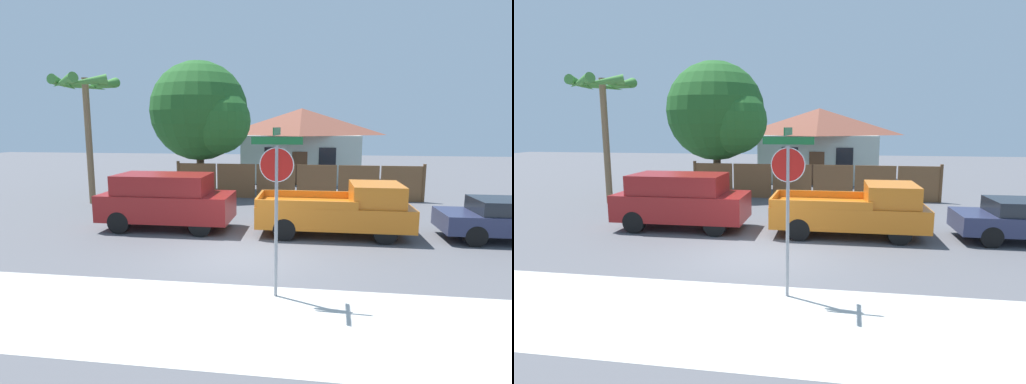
# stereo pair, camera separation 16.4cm
# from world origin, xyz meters

# --- Properties ---
(ground_plane) EXTENTS (80.00, 80.00, 0.00)m
(ground_plane) POSITION_xyz_m (0.00, 0.00, 0.00)
(ground_plane) COLOR #56565B
(sidewalk_strip) EXTENTS (36.00, 3.20, 0.01)m
(sidewalk_strip) POSITION_xyz_m (0.00, -3.60, 0.00)
(sidewalk_strip) COLOR beige
(sidewalk_strip) RESTS_ON ground
(wooden_fence) EXTENTS (11.91, 0.12, 1.78)m
(wooden_fence) POSITION_xyz_m (1.00, 8.91, 0.84)
(wooden_fence) COLOR brown
(wooden_fence) RESTS_ON ground
(house) EXTENTS (7.79, 6.58, 4.68)m
(house) POSITION_xyz_m (1.02, 16.75, 2.42)
(house) COLOR #B2C1B7
(house) RESTS_ON ground
(oak_tree) EXTENTS (5.32, 5.07, 6.81)m
(oak_tree) POSITION_xyz_m (-3.85, 10.02, 4.16)
(oak_tree) COLOR brown
(oak_tree) RESTS_ON ground
(palm_tree) EXTENTS (2.80, 3.01, 5.69)m
(palm_tree) POSITION_xyz_m (-8.20, 6.53, 4.89)
(palm_tree) COLOR brown
(palm_tree) RESTS_ON ground
(red_suv) EXTENTS (4.45, 1.91, 1.89)m
(red_suv) POSITION_xyz_m (-3.15, 2.58, 1.02)
(red_suv) COLOR maroon
(red_suv) RESTS_ON ground
(orange_pickup) EXTENTS (4.86, 2.05, 1.70)m
(orange_pickup) POSITION_xyz_m (2.70, 2.58, 0.82)
(orange_pickup) COLOR orange
(orange_pickup) RESTS_ON ground
(parked_sedan) EXTENTS (4.24, 1.74, 1.31)m
(parked_sedan) POSITION_xyz_m (7.82, 2.58, 0.68)
(parked_sedan) COLOR #282D4C
(parked_sedan) RESTS_ON ground
(stop_sign) EXTENTS (1.02, 0.92, 3.47)m
(stop_sign) POSITION_xyz_m (1.06, -2.46, 2.37)
(stop_sign) COLOR gray
(stop_sign) RESTS_ON ground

